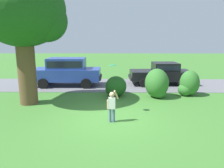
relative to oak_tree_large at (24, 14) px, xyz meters
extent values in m
plane|color=#3D752D|center=(4.10, -2.27, -4.31)|extent=(80.00, 80.00, 0.00)
cube|color=slate|center=(4.10, 4.36, -4.30)|extent=(28.00, 4.40, 0.02)
cylinder|color=brown|center=(-0.05, -0.11, -2.66)|extent=(0.86, 0.86, 3.30)
ellipsoid|color=#1E511C|center=(-0.05, -0.11, 0.20)|extent=(4.03, 4.03, 3.43)
ellipsoid|color=#1E511C|center=(1.06, -0.11, -0.30)|extent=(1.96, 1.96, 1.96)
ellipsoid|color=#1E511C|center=(-0.61, 0.85, -0.30)|extent=(2.05, 2.05, 2.05)
ellipsoid|color=#1E511C|center=(4.33, 1.37, -3.74)|extent=(1.18, 1.18, 1.14)
ellipsoid|color=#1E511C|center=(4.12, 1.49, -3.94)|extent=(0.81, 0.81, 0.73)
ellipsoid|color=#33702B|center=(6.57, 1.16, -3.51)|extent=(1.30, 1.45, 1.60)
ellipsoid|color=#33702B|center=(6.66, 1.00, -3.94)|extent=(0.83, 0.83, 0.74)
ellipsoid|color=#33702B|center=(8.52, 1.61, -3.59)|extent=(1.10, 1.08, 1.45)
ellipsoid|color=#33702B|center=(8.26, 1.51, -3.95)|extent=(0.80, 0.80, 0.72)
cube|color=black|center=(7.47, 4.61, -3.63)|extent=(4.26, 1.98, 0.64)
cube|color=black|center=(7.79, 4.62, -3.03)|extent=(1.73, 1.68, 0.56)
cube|color=black|center=(7.79, 4.62, -3.03)|extent=(1.60, 1.69, 0.34)
cylinder|color=black|center=(6.20, 3.62, -4.01)|extent=(0.61, 0.24, 0.60)
cylinder|color=black|center=(6.14, 5.50, -4.01)|extent=(0.61, 0.24, 0.60)
cylinder|color=black|center=(8.81, 3.71, -4.01)|extent=(0.61, 0.24, 0.60)
cylinder|color=black|center=(8.74, 5.59, -4.01)|extent=(0.61, 0.24, 0.60)
cube|color=black|center=(5.33, 4.53, -3.79)|extent=(0.18, 1.75, 0.20)
cube|color=black|center=(9.61, 4.68, -3.79)|extent=(0.18, 1.75, 0.20)
cube|color=#28429E|center=(0.97, 4.07, -3.51)|extent=(4.53, 1.92, 0.80)
cube|color=#28429E|center=(0.97, 4.07, -2.75)|extent=(2.50, 1.66, 0.72)
cube|color=black|center=(0.97, 4.07, -2.75)|extent=(2.30, 1.68, 0.43)
cylinder|color=black|center=(-0.40, 3.11, -3.97)|extent=(0.68, 0.23, 0.68)
cylinder|color=black|center=(-0.44, 4.99, -3.97)|extent=(0.68, 0.23, 0.68)
cylinder|color=black|center=(2.39, 3.16, -3.97)|extent=(0.68, 0.23, 0.68)
cylinder|color=black|center=(2.35, 5.04, -3.97)|extent=(0.68, 0.23, 0.68)
cube|color=black|center=(-1.31, 4.03, -3.71)|extent=(0.15, 1.75, 0.20)
cube|color=black|center=(3.26, 4.11, -3.71)|extent=(0.15, 1.75, 0.20)
cylinder|color=#4C608C|center=(4.09, -2.52, -4.03)|extent=(0.10, 0.10, 0.55)
cylinder|color=#4C608C|center=(4.23, -2.53, -4.03)|extent=(0.10, 0.10, 0.55)
cube|color=white|center=(4.16, -2.53, -3.54)|extent=(0.27, 0.17, 0.44)
sphere|color=tan|center=(4.16, -2.53, -3.20)|extent=(0.20, 0.20, 0.20)
cylinder|color=tan|center=(4.32, -2.48, -3.22)|extent=(0.20, 0.23, 0.39)
cylinder|color=tan|center=(4.00, -2.52, -3.59)|extent=(0.07, 0.07, 0.36)
cylinder|color=#1EB7B2|center=(4.17, -1.49, -2.20)|extent=(0.28, 0.28, 0.09)
cylinder|color=orange|center=(4.17, -1.49, -2.20)|extent=(0.16, 0.16, 0.06)
camera|label=1|loc=(4.28, -10.45, -1.11)|focal=34.48mm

